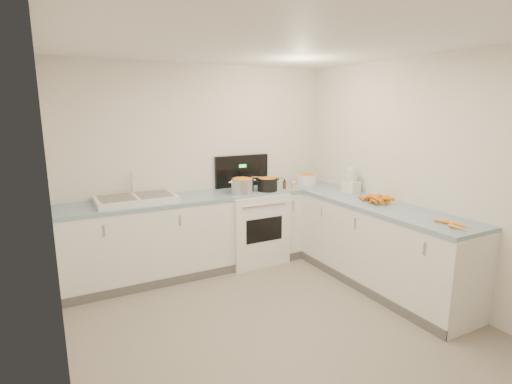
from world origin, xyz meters
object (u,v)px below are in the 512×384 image
steel_pot (242,187)px  mixing_bowl (307,179)px  spice_jar (294,186)px  extract_bottle (284,185)px  stove (252,225)px  black_pot (267,185)px  food_processor (351,181)px  sink (136,199)px

steel_pot → mixing_bowl: 1.08m
spice_jar → steel_pot: bearing=170.7°
extract_bottle → mixing_bowl: bearing=18.2°
stove → steel_pot: size_ratio=4.88×
black_pot → food_processor: (0.89, -0.56, 0.07)m
sink → extract_bottle: bearing=-4.1°
stove → black_pot: 0.57m
mixing_bowl → food_processor: food_processor is taller
mixing_bowl → spice_jar: size_ratio=2.92×
mixing_bowl → food_processor: (0.17, -0.72, 0.07)m
sink → spice_jar: bearing=-7.5°
spice_jar → food_processor: 0.72m
stove → mixing_bowl: size_ratio=4.91×
mixing_bowl → spice_jar: bearing=-145.5°
black_pot → extract_bottle: size_ratio=2.47×
black_pot → mixing_bowl: 0.73m
stove → sink: (-1.45, 0.02, 0.50)m
spice_jar → food_processor: (0.56, -0.45, 0.09)m
mixing_bowl → extract_bottle: 0.48m
extract_bottle → spice_jar: extract_bottle is taller
food_processor → sink: bearing=164.3°
black_pot → spice_jar: 0.34m
stove → extract_bottle: 0.68m
sink → extract_bottle: size_ratio=8.34×
sink → extract_bottle: 1.87m
steel_pot → mixing_bowl: steel_pot is taller
sink → extract_bottle: sink is taller
sink → black_pot: 1.61m
stove → extract_bottle: (0.42, -0.12, 0.52)m
extract_bottle → stove: bearing=164.2°
sink → food_processor: bearing=-15.7°
sink → spice_jar: size_ratio=9.05×
stove → spice_jar: size_ratio=14.31×
mixing_bowl → extract_bottle: bearing=-161.8°
stove → food_processor: 1.39m
stove → black_pot: stove is taller
spice_jar → black_pot: bearing=161.4°
food_processor → steel_pot: bearing=155.7°
sink → black_pot: bearing=-5.1°
black_pot → spice_jar: (0.32, -0.11, -0.02)m
mixing_bowl → food_processor: size_ratio=0.86×
stove → food_processor: stove is taller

